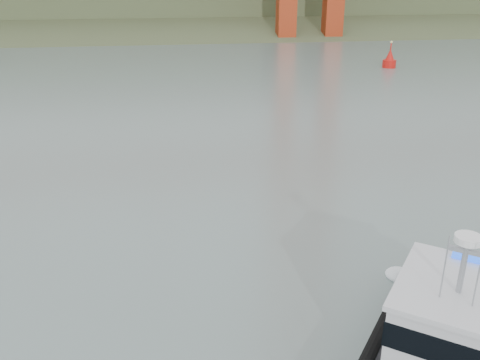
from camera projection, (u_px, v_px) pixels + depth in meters
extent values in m
plane|color=slate|center=(223.00, 332.00, 19.73)|extent=(400.00, 400.00, 0.00)
cube|color=#384829|center=(177.00, 29.00, 103.95)|extent=(500.00, 44.72, 16.25)
cube|color=silver|center=(453.00, 326.00, 16.35)|extent=(4.97, 5.12, 2.52)
cube|color=black|center=(455.00, 313.00, 16.18)|extent=(5.07, 5.21, 0.82)
cube|color=silver|center=(460.00, 289.00, 15.83)|extent=(5.28, 5.42, 0.18)
cylinder|color=gray|center=(463.00, 268.00, 15.22)|extent=(0.18, 0.18, 1.97)
cylinder|color=white|center=(468.00, 239.00, 14.86)|extent=(0.77, 0.77, 0.20)
cylinder|color=red|center=(389.00, 64.00, 67.14)|extent=(1.66, 1.66, 1.10)
cone|color=red|center=(390.00, 56.00, 66.71)|extent=(1.29, 1.29, 1.66)
cylinder|color=red|center=(391.00, 47.00, 66.29)|extent=(0.15, 0.15, 0.92)
sphere|color=#E5D87F|center=(391.00, 42.00, 66.08)|extent=(0.28, 0.28, 0.28)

